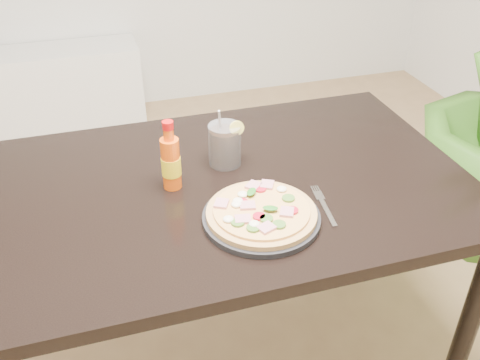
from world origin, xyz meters
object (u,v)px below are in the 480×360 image
object	(u,v)px
plate	(261,218)
dining_table	(228,204)
cola_cup	(225,146)
media_console	(26,92)
pizza	(261,212)
hot_sauce_bottle	(171,162)
fork	(323,204)

from	to	relation	value
plate	dining_table	bearing A→B (deg)	99.22
cola_cup	media_console	world-z (taller)	cola_cup
dining_table	cola_cup	distance (m)	0.18
dining_table	pizza	size ratio (longest dim) A/B	4.86
hot_sauce_bottle	media_console	size ratio (longest dim) A/B	0.15
plate	cola_cup	world-z (taller)	cola_cup
dining_table	media_console	bearing A→B (deg)	109.30
fork	media_console	bearing A→B (deg)	119.43
pizza	hot_sauce_bottle	xyz separation A→B (m)	(-0.19, 0.22, 0.05)
fork	media_console	xyz separation A→B (m)	(-0.94, 2.24, -0.50)
fork	hot_sauce_bottle	bearing A→B (deg)	157.70
plate	pizza	distance (m)	0.02
cola_cup	media_console	bearing A→B (deg)	110.72
cola_cup	plate	bearing A→B (deg)	-87.43
pizza	hot_sauce_bottle	bearing A→B (deg)	130.49
plate	fork	size ratio (longest dim) A/B	1.64
pizza	media_console	world-z (taller)	pizza
cola_cup	fork	bearing A→B (deg)	-55.70
hot_sauce_bottle	dining_table	bearing A→B (deg)	-7.31
dining_table	pizza	distance (m)	0.23
fork	media_console	distance (m)	2.48
cola_cup	fork	size ratio (longest dim) A/B	1.00
pizza	media_console	xyz separation A→B (m)	(-0.75, 2.26, -0.53)
plate	fork	world-z (taller)	plate
plate	cola_cup	bearing A→B (deg)	92.57
plate	pizza	xyz separation A→B (m)	(-0.00, 0.00, 0.02)
dining_table	hot_sauce_bottle	xyz separation A→B (m)	(-0.16, 0.02, 0.17)
hot_sauce_bottle	cola_cup	distance (m)	0.20
hot_sauce_bottle	cola_cup	bearing A→B (deg)	24.27
pizza	fork	bearing A→B (deg)	4.39
media_console	dining_table	bearing A→B (deg)	-70.70
pizza	media_console	bearing A→B (deg)	108.41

